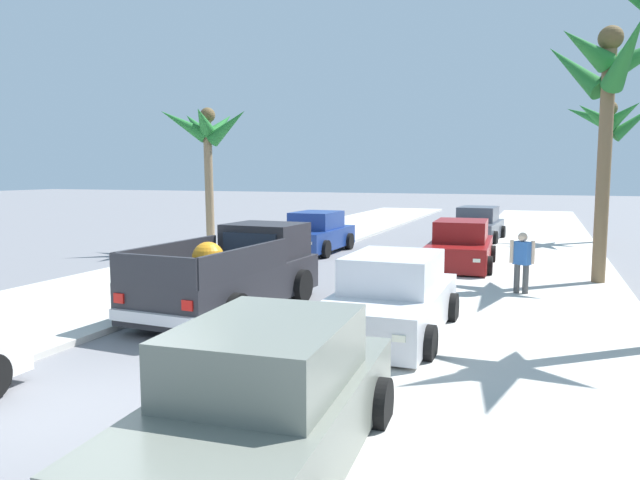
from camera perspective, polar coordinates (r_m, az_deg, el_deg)
ground_plane at (r=8.38m, az=-19.62°, el=-14.88°), size 160.00×160.00×0.00m
sidewalk_left at (r=20.70m, az=-8.37°, el=-1.76°), size 4.88×60.00×0.12m
sidewalk_right at (r=18.16m, az=19.37°, el=-3.21°), size 4.88×60.00×0.12m
curb_left at (r=20.22m, az=-5.78°, el=-1.95°), size 0.16×60.00×0.10m
curb_right at (r=18.21m, az=16.08°, el=-3.11°), size 0.16×60.00×0.10m
pickup_truck at (r=13.14m, az=-8.11°, el=-3.30°), size 2.40×5.30×1.80m
car_left_near at (r=18.95m, az=13.36°, el=-0.64°), size 2.16×4.32×1.54m
car_right_near at (r=6.14m, az=-5.27°, el=-15.43°), size 2.21×4.34×1.54m
car_left_mid at (r=22.45m, az=-0.40°, el=0.63°), size 2.07×4.28×1.54m
car_right_mid at (r=10.93m, az=6.94°, el=-5.66°), size 2.03×4.26×1.54m
car_left_far at (r=26.67m, az=14.90°, el=1.34°), size 2.20×4.34×1.54m
palm_tree_right_fore at (r=27.60m, az=26.05°, el=9.93°), size 3.71×3.67×5.98m
palm_tree_left_mid at (r=22.95m, az=-10.85°, el=10.05°), size 3.38×3.11×5.49m
palm_tree_right_back at (r=17.47m, az=26.04°, el=13.94°), size 3.72×4.20×6.76m
pedestrian at (r=14.98m, az=18.83°, el=-1.88°), size 0.57×0.38×1.59m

